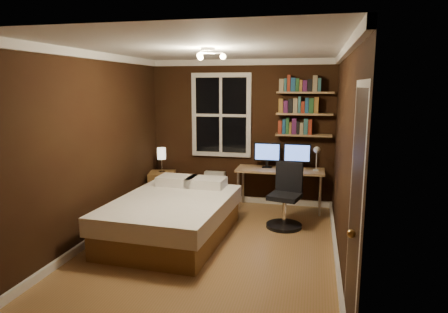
% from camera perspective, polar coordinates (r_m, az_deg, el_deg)
% --- Properties ---
extents(floor, '(4.20, 4.20, 0.00)m').
position_cam_1_polar(floor, '(5.33, -1.86, -12.69)').
color(floor, olive).
rests_on(floor, ground).
extents(wall_back, '(3.20, 0.04, 2.50)m').
position_cam_1_polar(wall_back, '(7.01, 2.46, 3.44)').
color(wall_back, black).
rests_on(wall_back, ground).
extents(wall_left, '(0.04, 4.20, 2.50)m').
position_cam_1_polar(wall_left, '(5.60, -17.97, 1.26)').
color(wall_left, black).
rests_on(wall_left, ground).
extents(wall_right, '(0.04, 4.20, 2.50)m').
position_cam_1_polar(wall_right, '(4.83, 16.74, -0.04)').
color(wall_right, black).
rests_on(wall_right, ground).
extents(ceiling, '(3.20, 4.20, 0.02)m').
position_cam_1_polar(ceiling, '(4.93, -2.03, 15.17)').
color(ceiling, white).
rests_on(ceiling, wall_back).
extents(window, '(1.06, 0.06, 1.46)m').
position_cam_1_polar(window, '(7.02, -0.40, 5.92)').
color(window, silver).
rests_on(window, wall_back).
extents(door, '(0.03, 0.82, 2.05)m').
position_cam_1_polar(door, '(3.38, 18.04, -8.34)').
color(door, black).
rests_on(door, ground).
extents(door_knob, '(0.06, 0.06, 0.06)m').
position_cam_1_polar(door_knob, '(3.10, 17.74, -10.49)').
color(door_knob, '#C29244').
rests_on(door_knob, door).
extents(ceiling_fixture, '(0.44, 0.44, 0.18)m').
position_cam_1_polar(ceiling_fixture, '(4.83, -2.34, 14.09)').
color(ceiling_fixture, beige).
rests_on(ceiling_fixture, ceiling).
extents(bookshelf_lower, '(0.92, 0.22, 0.03)m').
position_cam_1_polar(bookshelf_lower, '(6.78, 11.30, 3.02)').
color(bookshelf_lower, '#A57B50').
rests_on(bookshelf_lower, wall_back).
extents(books_row_lower, '(0.54, 0.16, 0.23)m').
position_cam_1_polar(books_row_lower, '(6.76, 11.34, 4.12)').
color(books_row_lower, maroon).
rests_on(books_row_lower, bookshelf_lower).
extents(bookshelf_middle, '(0.92, 0.22, 0.03)m').
position_cam_1_polar(bookshelf_middle, '(6.75, 11.40, 5.97)').
color(bookshelf_middle, '#A57B50').
rests_on(bookshelf_middle, wall_back).
extents(books_row_middle, '(0.54, 0.16, 0.23)m').
position_cam_1_polar(books_row_middle, '(6.74, 11.44, 7.08)').
color(books_row_middle, navy).
rests_on(books_row_middle, bookshelf_middle).
extents(bookshelf_upper, '(0.92, 0.22, 0.03)m').
position_cam_1_polar(bookshelf_upper, '(6.73, 11.51, 8.95)').
color(bookshelf_upper, '#A57B50').
rests_on(bookshelf_upper, wall_back).
extents(books_row_upper, '(0.60, 0.16, 0.23)m').
position_cam_1_polar(books_row_upper, '(6.73, 11.55, 10.05)').
color(books_row_upper, '#275D2D').
rests_on(books_row_upper, bookshelf_upper).
extents(bed, '(1.56, 2.10, 0.69)m').
position_cam_1_polar(bed, '(5.56, -7.32, -8.54)').
color(bed, brown).
rests_on(bed, ground).
extents(nightstand, '(0.53, 0.53, 0.55)m').
position_cam_1_polar(nightstand, '(7.20, -8.79, -4.37)').
color(nightstand, brown).
rests_on(nightstand, ground).
extents(bedside_lamp, '(0.15, 0.15, 0.44)m').
position_cam_1_polar(bedside_lamp, '(7.09, -8.89, -0.50)').
color(bedside_lamp, '#FAEACF').
rests_on(bedside_lamp, nightstand).
extents(radiator, '(0.37, 0.13, 0.55)m').
position_cam_1_polar(radiator, '(7.18, -1.31, -4.31)').
color(radiator, silver).
rests_on(radiator, ground).
extents(desk, '(1.45, 0.54, 0.69)m').
position_cam_1_polar(desk, '(6.73, 8.00, -2.31)').
color(desk, '#A57B50').
rests_on(desk, ground).
extents(monitor_left, '(0.45, 0.12, 0.43)m').
position_cam_1_polar(monitor_left, '(6.77, 6.18, 0.19)').
color(monitor_left, black).
rests_on(monitor_left, desk).
extents(monitor_right, '(0.45, 0.12, 0.43)m').
position_cam_1_polar(monitor_right, '(6.73, 10.39, 0.03)').
color(monitor_right, black).
rests_on(monitor_right, desk).
extents(desk_lamp, '(0.14, 0.32, 0.44)m').
position_cam_1_polar(desk_lamp, '(6.59, 13.08, -0.25)').
color(desk_lamp, silver).
rests_on(desk_lamp, desk).
extents(office_chair, '(0.52, 0.52, 0.95)m').
position_cam_1_polar(office_chair, '(5.98, 8.77, -6.61)').
color(office_chair, black).
rests_on(office_chair, ground).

